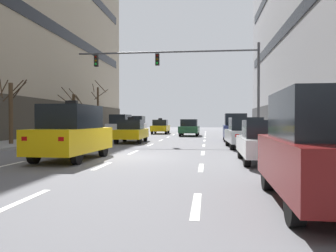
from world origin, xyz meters
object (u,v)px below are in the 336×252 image
taxi_driving_3 (160,127)px  taxi_driving_4 (80,132)px  car_driving_6 (189,128)px  car_driving_5 (121,125)px  car_parked_2 (245,133)px  street_tree_1 (73,113)px  taxi_driving_1 (72,133)px  car_parked_1 (265,142)px  car_parked_0 (324,148)px  street_tree_0 (98,108)px  car_parked_3 (235,127)px  pedestrian_0 (272,125)px  car_driving_0 (137,125)px  pedestrian_1 (306,131)px  traffic_signal_0 (192,70)px  taxi_driving_2 (131,131)px  street_tree_2 (11,110)px

taxi_driving_3 → taxi_driving_4: taxi_driving_3 is taller
car_driving_6 → car_driving_5: bearing=-171.5°
car_driving_6 → car_parked_2: bearing=-75.1°
taxi_driving_4 → street_tree_1: bearing=115.1°
car_parked_2 → taxi_driving_1: bearing=-138.0°
taxi_driving_1 → car_parked_1: 7.38m
taxi_driving_3 → car_parked_0: car_parked_0 is taller
car_parked_1 → street_tree_0: street_tree_0 is taller
car_parked_3 → car_driving_5: bearing=147.0°
taxi_driving_1 → car_parked_0: bearing=-41.1°
taxi_driving_1 → car_parked_0: taxi_driving_1 is taller
pedestrian_0 → car_driving_5: bearing=173.1°
car_parked_1 → street_tree_1: size_ratio=0.96×
car_driving_0 → pedestrian_1: bearing=-66.4°
taxi_driving_3 → car_parked_0: (7.42, -32.50, 0.25)m
car_parked_0 → car_driving_0: bearing=106.9°
taxi_driving_4 → taxi_driving_1: bearing=-70.8°
traffic_signal_0 → car_parked_0: bearing=-80.0°
taxi_driving_3 → pedestrian_0: size_ratio=2.58×
car_driving_5 → car_driving_6: (6.71, 1.00, -0.24)m
car_driving_5 → street_tree_0: bearing=136.1°
taxi_driving_4 → car_driving_6: taxi_driving_4 is taller
car_driving_5 → car_parked_1: car_driving_5 is taller
taxi_driving_1 → pedestrian_0: bearing=59.0°
taxi_driving_4 → traffic_signal_0: (7.61, 1.71, 4.35)m
traffic_signal_0 → pedestrian_1: size_ratio=7.51×
car_driving_5 → car_parked_2: size_ratio=0.95×
taxi_driving_2 → traffic_signal_0: traffic_signal_0 is taller
street_tree_2 → pedestrian_1: size_ratio=2.28×
taxi_driving_4 → street_tree_0: (-3.11, 13.51, 2.10)m
taxi_driving_1 → taxi_driving_3: bearing=90.1°
street_tree_2 → street_tree_1: bearing=89.9°
car_driving_0 → taxi_driving_1: (3.20, -28.33, 0.04)m
taxi_driving_3 → car_parked_1: bearing=-74.2°
street_tree_0 → car_driving_5: bearing=-43.9°
car_parked_3 → taxi_driving_3: bearing=120.0°
taxi_driving_1 → car_driving_6: taxi_driving_1 is taller
taxi_driving_3 → pedestrian_1: bearing=-70.6°
street_tree_2 → pedestrian_0: bearing=33.6°
car_driving_6 → car_driving_0: bearing=132.8°
car_driving_5 → car_parked_1: 22.71m
taxi_driving_4 → car_parked_0: size_ratio=0.97×
car_driving_0 → taxi_driving_2: bearing=-79.7°
car_driving_0 → car_parked_2: 24.14m
street_tree_2 → pedestrian_0: 21.15m
taxi_driving_1 → street_tree_0: street_tree_0 is taller
street_tree_0 → pedestrian_0: size_ratio=3.39×
car_driving_5 → car_parked_2: 17.09m
car_parked_3 → pedestrian_1: size_ratio=2.47×
car_driving_0 → car_driving_5: (0.02, -8.26, 0.02)m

